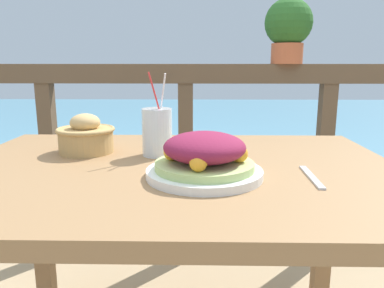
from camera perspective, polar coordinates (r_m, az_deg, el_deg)
name	(u,v)px	position (r m, az deg, el deg)	size (l,w,h in m)	color
patio_table	(175,197)	(1.03, -2.68, -8.09)	(1.21, 0.87, 0.73)	#997047
railing_fence	(186,127)	(1.83, -0.96, 2.55)	(2.80, 0.08, 0.99)	brown
sea_backdrop	(194,133)	(4.38, 0.26, 1.75)	(12.00, 4.00, 0.39)	#568EA8
salad_plate	(204,158)	(0.90, 1.89, -2.17)	(0.28, 0.28, 0.11)	white
drink_glass	(157,132)	(1.11, -5.33, 1.85)	(0.09, 0.09, 0.25)	silver
bread_basket	(86,136)	(1.19, -15.86, 1.15)	(0.18, 0.18, 0.12)	tan
potted_plant	(288,27)	(1.86, 14.46, 16.82)	(0.22, 0.22, 0.30)	#B75B38
knife	(312,177)	(0.95, 17.75, -4.78)	(0.02, 0.18, 0.00)	silver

